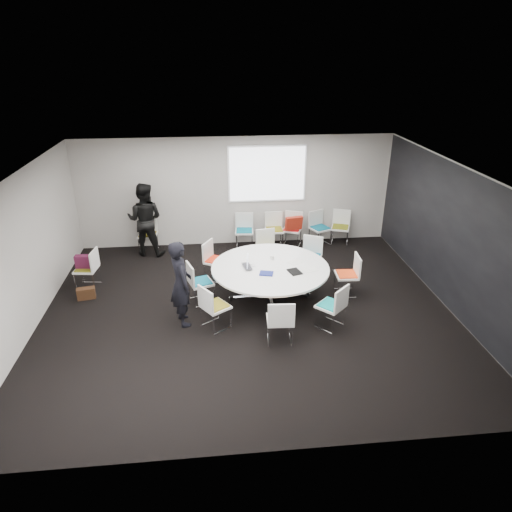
{
  "coord_description": "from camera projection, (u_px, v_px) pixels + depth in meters",
  "views": [
    {
      "loc": [
        -0.64,
        -7.77,
        4.78
      ],
      "look_at": [
        0.2,
        0.4,
        1.0
      ],
      "focal_mm": 32.0,
      "sensor_mm": 36.0,
      "label": 1
    }
  ],
  "objects": [
    {
      "name": "brown_bag",
      "position": [
        86.0,
        293.0,
        9.46
      ],
      "size": [
        0.38,
        0.22,
        0.24
      ],
      "primitive_type": "cube",
      "rotation": [
        0.0,
        0.0,
        0.19
      ],
      "color": "#351F11",
      "rests_on": "ground"
    },
    {
      "name": "phone",
      "position": [
        298.0,
        273.0,
        8.95
      ],
      "size": [
        0.15,
        0.09,
        0.01
      ],
      "primitive_type": "cube",
      "rotation": [
        0.0,
        0.0,
        0.18
      ],
      "color": "black",
      "rests_on": "conference_table"
    },
    {
      "name": "chair_back_c",
      "position": [
        292.0,
        235.0,
        11.95
      ],
      "size": [
        0.59,
        0.59,
        0.88
      ],
      "rotation": [
        0.0,
        0.0,
        2.76
      ],
      "color": "silver",
      "rests_on": "ground"
    },
    {
      "name": "laptop_lid",
      "position": [
        247.0,
        261.0,
        9.15
      ],
      "size": [
        0.05,
        0.3,
        0.22
      ],
      "primitive_type": "cube",
      "rotation": [
        0.0,
        0.0,
        1.46
      ],
      "color": "silver",
      "rests_on": "conference_table"
    },
    {
      "name": "tablet_folio",
      "position": [
        266.0,
        273.0,
        8.91
      ],
      "size": [
        0.3,
        0.26,
        0.03
      ],
      "primitive_type": "cube",
      "rotation": [
        0.0,
        0.0,
        -0.25
      ],
      "color": "navy",
      "rests_on": "conference_table"
    },
    {
      "name": "chair_back_e",
      "position": [
        340.0,
        233.0,
        12.07
      ],
      "size": [
        0.59,
        0.58,
        0.88
      ],
      "rotation": [
        0.0,
        0.0,
        2.79
      ],
      "color": "silver",
      "rests_on": "ground"
    },
    {
      "name": "chair_ring_a",
      "position": [
        347.0,
        282.0,
        9.57
      ],
      "size": [
        0.47,
        0.48,
        0.88
      ],
      "rotation": [
        0.0,
        0.0,
        1.52
      ],
      "color": "silver",
      "rests_on": "ground"
    },
    {
      "name": "cup",
      "position": [
        272.0,
        258.0,
        9.5
      ],
      "size": [
        0.08,
        0.08,
        0.09
      ],
      "primitive_type": "cylinder",
      "color": "white",
      "rests_on": "conference_table"
    },
    {
      "name": "maroon_bag",
      "position": [
        85.0,
        262.0,
        9.69
      ],
      "size": [
        0.41,
        0.18,
        0.28
      ],
      "primitive_type": "cube",
      "rotation": [
        0.0,
        0.0,
        -0.1
      ],
      "color": "#4D1430",
      "rests_on": "chair_spare_left"
    },
    {
      "name": "papers_front",
      "position": [
        310.0,
        270.0,
        9.09
      ],
      "size": [
        0.34,
        0.28,
        0.0
      ],
      "primitive_type": "cube",
      "rotation": [
        0.0,
        0.0,
        0.25
      ],
      "color": "silver",
      "rests_on": "conference_table"
    },
    {
      "name": "chair_ring_g",
      "position": [
        280.0,
        328.0,
        8.0
      ],
      "size": [
        0.49,
        0.48,
        0.88
      ],
      "rotation": [
        0.0,
        0.0,
        6.22
      ],
      "color": "silver",
      "rests_on": "ground"
    },
    {
      "name": "person_back",
      "position": [
        145.0,
        219.0,
        11.19
      ],
      "size": [
        1.01,
        0.85,
        1.83
      ],
      "primitive_type": "imported",
      "rotation": [
        0.0,
        0.0,
        2.95
      ],
      "color": "black",
      "rests_on": "ground"
    },
    {
      "name": "chair_back_b",
      "position": [
        274.0,
        236.0,
        11.91
      ],
      "size": [
        0.47,
        0.46,
        0.88
      ],
      "rotation": [
        0.0,
        0.0,
        3.12
      ],
      "color": "silver",
      "rests_on": "ground"
    },
    {
      "name": "room_shell",
      "position": [
        253.0,
        246.0,
        8.5
      ],
      "size": [
        8.08,
        7.08,
        2.88
      ],
      "color": "black",
      "rests_on": "ground"
    },
    {
      "name": "red_jacket",
      "position": [
        294.0,
        223.0,
        11.57
      ],
      "size": [
        0.46,
        0.24,
        0.36
      ],
      "primitive_type": "cube",
      "rotation": [
        0.17,
        0.0,
        0.18
      ],
      "color": "maroon",
      "rests_on": "chair_back_c"
    },
    {
      "name": "chair_back_a",
      "position": [
        244.0,
        237.0,
        11.84
      ],
      "size": [
        0.5,
        0.49,
        0.88
      ],
      "rotation": [
        0.0,
        0.0,
        3.05
      ],
      "color": "silver",
      "rests_on": "ground"
    },
    {
      "name": "notebook_black",
      "position": [
        295.0,
        272.0,
        8.99
      ],
      "size": [
        0.3,
        0.35,
        0.02
      ],
      "primitive_type": "cube",
      "rotation": [
        0.0,
        0.0,
        0.29
      ],
      "color": "black",
      "rests_on": "conference_table"
    },
    {
      "name": "person_main",
      "position": [
        181.0,
        283.0,
        8.35
      ],
      "size": [
        0.56,
        0.7,
        1.66
      ],
      "primitive_type": "imported",
      "rotation": [
        0.0,
        0.0,
        1.87
      ],
      "color": "black",
      "rests_on": "ground"
    },
    {
      "name": "chair_ring_c",
      "position": [
        267.0,
        255.0,
        10.8
      ],
      "size": [
        0.53,
        0.52,
        0.88
      ],
      "rotation": [
        0.0,
        0.0,
        3.31
      ],
      "color": "silver",
      "rests_on": "ground"
    },
    {
      "name": "chair_ring_h",
      "position": [
        331.0,
        314.0,
        8.44
      ],
      "size": [
        0.64,
        0.64,
        0.88
      ],
      "rotation": [
        0.0,
        0.0,
        7.04
      ],
      "color": "silver",
      "rests_on": "ground"
    },
    {
      "name": "laptop",
      "position": [
        250.0,
        266.0,
        9.19
      ],
      "size": [
        0.29,
        0.4,
        0.03
      ],
      "primitive_type": "imported",
      "rotation": [
        0.0,
        0.0,
        1.72
      ],
      "color": "#333338",
      "rests_on": "conference_table"
    },
    {
      "name": "chair_ring_f",
      "position": [
        215.0,
        314.0,
        8.42
      ],
      "size": [
        0.63,
        0.63,
        0.88
      ],
      "rotation": [
        0.0,
        0.0,
        5.31
      ],
      "color": "silver",
      "rests_on": "ground"
    },
    {
      "name": "papers_right",
      "position": [
        295.0,
        262.0,
        9.41
      ],
      "size": [
        0.37,
        0.34,
        0.0
      ],
      "primitive_type": "cube",
      "rotation": [
        0.0,
        0.0,
        0.61
      ],
      "color": "silver",
      "rests_on": "conference_table"
    },
    {
      "name": "projection_screen",
      "position": [
        267.0,
        174.0,
        11.5
      ],
      "size": [
        1.9,
        0.03,
        1.35
      ],
      "primitive_type": "cube",
      "color": "white",
      "rests_on": "room_shell"
    },
    {
      "name": "chair_ring_b",
      "position": [
        310.0,
        263.0,
        10.41
      ],
      "size": [
        0.61,
        0.6,
        0.88
      ],
      "rotation": [
        0.0,
        0.0,
        2.69
      ],
      "color": "silver",
      "rests_on": "ground"
    },
    {
      "name": "chair_ring_e",
      "position": [
        201.0,
        290.0,
        9.27
      ],
      "size": [
        0.57,
        0.58,
        0.88
      ],
      "rotation": [
        0.0,
        0.0,
        5.04
      ],
      "color": "silver",
      "rests_on": "ground"
    },
    {
      "name": "chair_back_d",
      "position": [
        319.0,
        234.0,
        12.02
      ],
      "size": [
        0.61,
        0.6,
        0.88
      ],
      "rotation": [
        0.0,
        0.0,
        3.58
      ],
      "color": "silver",
      "rests_on": "ground"
    },
    {
      "name": "chair_ring_d",
      "position": [
        216.0,
        268.0,
        10.21
      ],
      "size": [
        0.61,
        0.62,
        0.88
      ],
      "rotation": [
        0.0,
        0.0,
        4.21
      ],
      "color": "silver",
      "rests_on": "ground"
    },
    {
      "name": "chair_person_back",
      "position": [
        148.0,
        241.0,
        11.61
      ],
      "size": [
        0.49,
        0.48,
        0.88
      ],
      "rotation": [
        0.0,
        0.0,
        3.07
      ],
      "color": "silver",
      "rests_on": "ground"
    },
    {
      "name": "conference_table",
      "position": [
        270.0,
        274.0,
        9.28
      ],
      "size": [
        2.38,
        2.38,
        0.73
      ],
      "color": "silver",
      "rests_on": "ground"
    },
    {
      "name": "chair_spare_left",
      "position": [
        88.0,
        276.0,
        9.83
      ],
      "size": [
        0.5,
        0.51,
        0.88
      ],
      "rotation": [
        0.0,
        0.0,
        1.44
      ],
      "color": "silver",
      "rests_on": "ground"
    }
  ]
}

